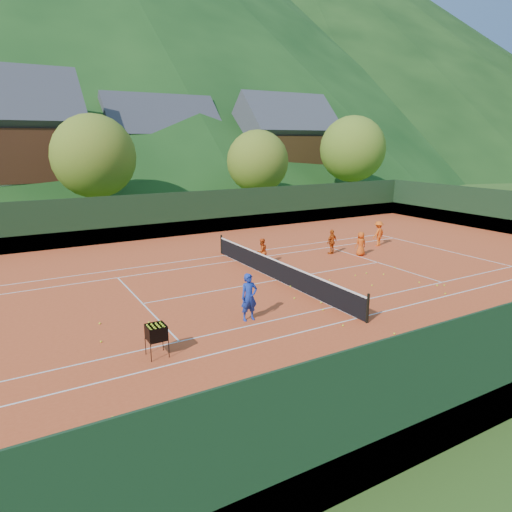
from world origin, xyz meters
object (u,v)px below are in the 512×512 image
student_a (262,252)px  chalet_left (0,149)px  student_c (361,244)px  coach (249,297)px  chalet_mid (161,153)px  student_b (332,242)px  ball_hopper (156,333)px  chalet_right (284,150)px  student_d (378,233)px  tennis_net (277,270)px

student_a → chalet_left: 29.70m
student_a → student_c: size_ratio=1.02×
coach → chalet_mid: size_ratio=0.14×
student_b → coach: bearing=20.6°
ball_hopper → chalet_right: (27.34, 34.74, 4.49)m
student_a → student_b: 4.68m
student_d → chalet_mid: 31.47m
student_a → tennis_net: 2.90m
student_b → student_d: 3.86m
student_a → ball_hopper: size_ratio=1.39×
tennis_net → ball_hopper: bearing=-147.1°
coach → student_b: size_ratio=1.23×
student_d → chalet_right: size_ratio=0.13×
student_c → ball_hopper: 15.34m
student_c → chalet_left: (-16.63, 28.39, 4.94)m
student_b → student_c: bearing=120.3°
tennis_net → chalet_left: (-10.00, 30.00, 5.13)m
tennis_net → chalet_left: bearing=108.4°
student_d → ball_hopper: (-16.66, -7.73, -0.03)m
coach → chalet_right: (23.53, 33.63, 4.36)m
coach → tennis_net: coach is taller
student_b → student_d: bearing=168.7°
student_d → coach: bearing=14.2°
chalet_left → chalet_mid: 16.51m
student_a → student_d: size_ratio=0.90×
coach → chalet_mid: chalet_mid is taller
student_b → tennis_net: 6.13m
tennis_net → student_d: bearing=17.8°
student_d → student_b: bearing=-9.6°
chalet_left → chalet_mid: chalet_left is taller
student_d → chalet_mid: chalet_mid is taller
student_c → student_d: size_ratio=0.89×
student_b → chalet_right: 31.20m
student_b → student_d: size_ratio=0.92×
ball_hopper → tennis_net: bearing=32.9°
student_d → tennis_net: student_d is taller
student_a → chalet_right: bearing=-134.9°
student_a → chalet_mid: size_ratio=0.11×
tennis_net → chalet_left: 32.04m
student_c → coach: bearing=34.5°
student_c → student_d: student_d is taller
student_b → tennis_net: (-5.48, -2.76, -0.21)m
tennis_net → chalet_left: chalet_left is taller
student_d → chalet_mid: (-3.33, 31.01, 4.20)m
ball_hopper → chalet_mid: 41.19m
student_a → student_b: (4.68, -0.02, 0.02)m
student_b → chalet_right: size_ratio=0.12×
student_d → chalet_left: bearing=-67.4°
chalet_left → student_b: bearing=-60.4°
coach → student_c: bearing=29.9°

